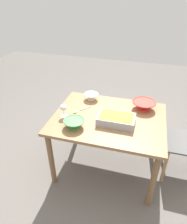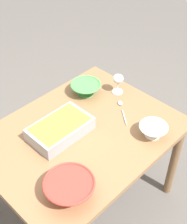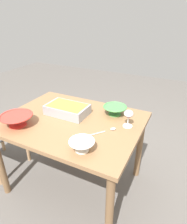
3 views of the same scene
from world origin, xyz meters
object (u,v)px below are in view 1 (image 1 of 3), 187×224
(wine_glass, at_px, (64,108))
(serving_spoon, at_px, (79,111))
(small_bowl, at_px, (144,105))
(casserole_dish, at_px, (116,119))
(dining_table, at_px, (108,124))
(mixing_bowl, at_px, (91,96))
(serving_bowl, at_px, (74,123))

(wine_glass, height_order, serving_spoon, wine_glass)
(wine_glass, relative_size, small_bowl, 0.55)
(wine_glass, height_order, casserole_dish, wine_glass)
(casserole_dish, bearing_deg, dining_table, -40.96)
(small_bowl, relative_size, serving_spoon, 1.33)
(dining_table, bearing_deg, mixing_bowl, -48.33)
(mixing_bowl, bearing_deg, serving_bowl, 89.16)
(wine_glass, distance_m, serving_spoon, 0.20)
(wine_glass, height_order, mixing_bowl, wine_glass)
(casserole_dish, bearing_deg, serving_spoon, -13.42)
(small_bowl, bearing_deg, mixing_bowl, -4.44)
(wine_glass, bearing_deg, mixing_bowl, -112.09)
(dining_table, bearing_deg, small_bowl, -141.20)
(wine_glass, xyz_separation_m, serving_spoon, (-0.11, -0.13, -0.09))
(dining_table, bearing_deg, casserole_dish, 139.04)
(casserole_dish, xyz_separation_m, mixing_bowl, (0.37, -0.39, -0.00))
(casserole_dish, xyz_separation_m, small_bowl, (-0.24, -0.35, 0.00))
(wine_glass, bearing_deg, casserole_dish, -176.78)
(casserole_dish, relative_size, serving_bowl, 1.76)
(casserole_dish, height_order, serving_bowl, casserole_dish)
(serving_bowl, bearing_deg, small_bowl, -140.12)
(casserole_dish, height_order, serving_spoon, casserole_dish)
(serving_spoon, bearing_deg, serving_bowl, 100.68)
(wine_glass, relative_size, mixing_bowl, 0.83)
(small_bowl, distance_m, serving_spoon, 0.72)
(dining_table, relative_size, small_bowl, 4.52)
(dining_table, distance_m, serving_spoon, 0.36)
(wine_glass, bearing_deg, dining_table, -166.48)
(mixing_bowl, bearing_deg, serving_spoon, 78.24)
(small_bowl, bearing_deg, dining_table, 38.80)
(small_bowl, bearing_deg, serving_bowl, 39.88)
(casserole_dish, distance_m, serving_spoon, 0.45)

